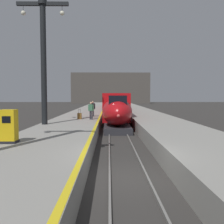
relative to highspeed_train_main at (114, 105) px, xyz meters
name	(u,v)px	position (x,y,z in m)	size (l,w,h in m)	color
ground_plane	(128,178)	(0.00, -28.58, -1.93)	(260.00, 260.00, 0.00)	#33302D
platform_left	(86,116)	(-4.05, -3.83, -1.41)	(4.80, 110.00, 1.05)	gray
platform_right	(143,116)	(4.05, -3.83, -1.41)	(4.80, 110.00, 1.05)	gray
platform_left_safety_stripe	(102,112)	(-1.77, -3.83, -0.88)	(0.20, 107.80, 0.01)	yellow
rail_main_left	(109,117)	(-0.75, -1.08, -1.87)	(0.08, 110.00, 0.12)	slate
rail_main_right	(119,117)	(0.75, -1.08, -1.87)	(0.08, 110.00, 0.12)	slate
highspeed_train_main	(114,105)	(0.00, 0.00, 0.00)	(2.92, 37.44, 3.60)	#B20F14
station_column_mid	(43,51)	(-5.90, -18.77, 4.87)	(4.00, 0.68, 9.62)	black
passenger_near_edge	(91,109)	(-2.50, -14.77, 0.11)	(0.55, 0.32, 1.69)	#23232D
passenger_mid_platform	(93,107)	(-2.58, -11.09, 0.11)	(0.56, 0.30, 1.69)	#23232D
rolling_suitcase	(80,116)	(-3.65, -14.43, -0.58)	(0.40, 0.22, 0.98)	brown
ticket_machine_yellow	(9,128)	(-5.55, -26.53, -0.14)	(0.76, 0.62, 1.60)	yellow
terminus_back_wall	(111,88)	(0.00, 73.42, 5.07)	(36.00, 2.00, 14.00)	#4C4742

